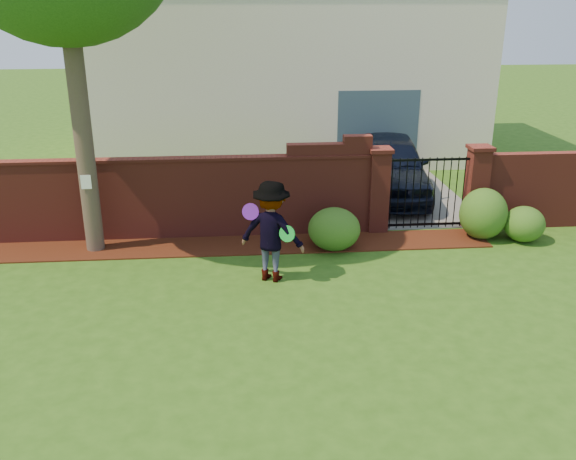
{
  "coord_description": "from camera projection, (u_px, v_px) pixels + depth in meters",
  "views": [
    {
      "loc": [
        -0.68,
        -8.76,
        4.84
      ],
      "look_at": [
        0.2,
        1.4,
        1.05
      ],
      "focal_mm": 38.78,
      "sensor_mm": 36.0,
      "label": 1
    }
  ],
  "objects": [
    {
      "name": "shrub_right",
      "position": [
        524.0,
        224.0,
        13.14
      ],
      "size": [
        0.86,
        0.86,
        0.76
      ],
      "primitive_type": "ellipsoid",
      "color": "#235519",
      "rests_on": "ground"
    },
    {
      "name": "frisbee_green",
      "position": [
        287.0,
        234.0,
        10.91
      ],
      "size": [
        0.29,
        0.21,
        0.3
      ],
      "primitive_type": "cylinder",
      "rotation": [
        1.43,
        0.0,
        -0.51
      ],
      "color": "green",
      "rests_on": "man"
    },
    {
      "name": "driveway",
      "position": [
        383.0,
        180.0,
        17.68
      ],
      "size": [
        3.2,
        8.0,
        0.01
      ],
      "primitive_type": "cube",
      "color": "#65635F",
      "rests_on": "ground"
    },
    {
      "name": "shrub_left",
      "position": [
        334.0,
        229.0,
        12.69
      ],
      "size": [
        1.07,
        1.07,
        0.88
      ],
      "primitive_type": "ellipsoid",
      "color": "#235519",
      "rests_on": "ground"
    },
    {
      "name": "frisbee_purple",
      "position": [
        251.0,
        212.0,
        10.98
      ],
      "size": [
        0.31,
        0.16,
        0.3
      ],
      "primitive_type": "cylinder",
      "rotation": [
        1.36,
        0.0,
        -0.23
      ],
      "color": "#6C1BAE",
      "rests_on": "man"
    },
    {
      "name": "mulch_bed",
      "position": [
        225.0,
        246.0,
        12.96
      ],
      "size": [
        11.1,
        1.08,
        0.03
      ],
      "primitive_type": "cube",
      "color": "#38140A",
      "rests_on": "ground"
    },
    {
      "name": "pillar_right",
      "position": [
        476.0,
        187.0,
        13.7
      ],
      "size": [
        0.5,
        0.5,
        1.88
      ],
      "color": "maroon",
      "rests_on": "ground"
    },
    {
      "name": "iron_gate",
      "position": [
        427.0,
        193.0,
        13.65
      ],
      "size": [
        1.78,
        0.03,
        1.6
      ],
      "color": "black",
      "rests_on": "ground"
    },
    {
      "name": "man",
      "position": [
        271.0,
        232.0,
        11.12
      ],
      "size": [
        1.38,
        1.13,
        1.86
      ],
      "primitive_type": "imported",
      "rotation": [
        0.0,
        0.0,
        2.71
      ],
      "color": "gray",
      "rests_on": "ground"
    },
    {
      "name": "pillar_left",
      "position": [
        378.0,
        190.0,
        13.52
      ],
      "size": [
        0.5,
        0.5,
        1.88
      ],
      "color": "maroon",
      "rests_on": "ground"
    },
    {
      "name": "paper_notice",
      "position": [
        86.0,
        182.0,
        12.11
      ],
      "size": [
        0.2,
        0.01,
        0.28
      ],
      "primitive_type": "cube",
      "color": "white",
      "rests_on": "tree"
    },
    {
      "name": "house",
      "position": [
        284.0,
        55.0,
        20.11
      ],
      "size": [
        12.4,
        6.4,
        6.3
      ],
      "color": "#F3E4CB",
      "rests_on": "ground"
    },
    {
      "name": "brick_wall_return",
      "position": [
        563.0,
        189.0,
        13.9
      ],
      "size": [
        4.0,
        0.25,
        1.7
      ],
      "primitive_type": "cube",
      "color": "maroon",
      "rests_on": "ground"
    },
    {
      "name": "brick_wall",
      "position": [
        174.0,
        196.0,
        13.17
      ],
      "size": [
        8.7,
        0.31,
        2.16
      ],
      "color": "maroon",
      "rests_on": "ground"
    },
    {
      "name": "car",
      "position": [
        390.0,
        168.0,
        15.91
      ],
      "size": [
        2.43,
        4.82,
        1.57
      ],
      "primitive_type": "imported",
      "rotation": [
        0.0,
        0.0,
        -0.13
      ],
      "color": "black",
      "rests_on": "ground"
    },
    {
      "name": "ground",
      "position": [
        283.0,
        323.0,
        9.93
      ],
      "size": [
        80.0,
        80.0,
        0.01
      ],
      "primitive_type": "cube",
      "color": "#2D5515",
      "rests_on": "ground"
    },
    {
      "name": "shrub_middle",
      "position": [
        483.0,
        214.0,
        13.24
      ],
      "size": [
        1.01,
        1.01,
        1.11
      ],
      "primitive_type": "ellipsoid",
      "color": "#235519",
      "rests_on": "ground"
    }
  ]
}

